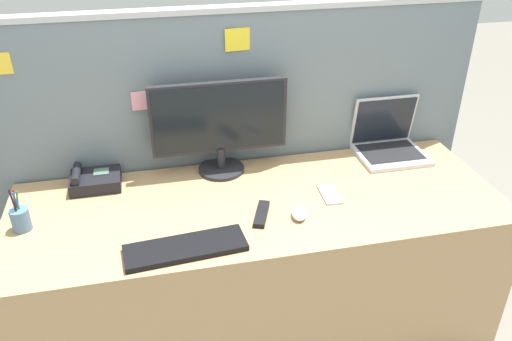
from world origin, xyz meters
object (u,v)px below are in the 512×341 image
Objects in this scene: computer_mouse_right_hand at (299,213)px; cell_phone_silver_slab at (330,194)px; desktop_monitor at (219,123)px; tv_remote at (262,214)px; laptop at (388,140)px; keyboard_main at (185,248)px; pen_cup at (20,219)px; desk_phone at (94,180)px.

cell_phone_silver_slab is (0.17, 0.12, -0.01)m from computer_mouse_right_hand.
tv_remote is (0.10, -0.40, -0.22)m from desktop_monitor.
laptop reaches higher than cell_phone_silver_slab.
keyboard_main is 0.65m from pen_cup.
desk_phone is 1.37× the size of cell_phone_silver_slab.
tv_remote reaches higher than cell_phone_silver_slab.
desktop_monitor is 0.83m from laptop.
keyboard_main is (-0.22, -0.55, -0.22)m from desktop_monitor.
pen_cup is at bearing -160.34° from desktop_monitor.
pen_cup is 1.19× the size of cell_phone_silver_slab.
desk_phone is at bearing -177.16° from desktop_monitor.
computer_mouse_right_hand reaches higher than keyboard_main.
desktop_monitor is 0.47m from tv_remote.
laptop reaches higher than desk_phone.
computer_mouse_right_hand is at bearing -61.32° from desktop_monitor.
tv_remote is at bearing -178.03° from computer_mouse_right_hand.
pen_cup is 0.92m from tv_remote.
desktop_monitor is 1.89× the size of laptop.
laptop is at bearing 23.22° from keyboard_main.
computer_mouse_right_hand is at bearing -27.33° from desk_phone.
computer_mouse_right_hand reaches higher than tv_remote.
desk_phone reaches higher than computer_mouse_right_hand.
cell_phone_silver_slab is at bearing -142.15° from laptop.
keyboard_main is 4.36× the size of computer_mouse_right_hand.
pen_cup is (-1.62, -0.29, -0.02)m from laptop.
keyboard_main is at bearing -24.04° from pen_cup.
desktop_monitor is at bearing 124.42° from tv_remote.
pen_cup is (-1.05, 0.15, 0.03)m from computer_mouse_right_hand.
keyboard_main is 2.57× the size of tv_remote.
laptop is at bearing 9.96° from pen_cup.
laptop reaches higher than keyboard_main.
laptop is at bearing -0.31° from desktop_monitor.
pen_cup is at bearing -134.14° from desk_phone.
pen_cup is 1.07× the size of tv_remote.
laptop is (0.81, -0.00, -0.17)m from desktop_monitor.
cell_phone_silver_slab is at bearing 15.84° from keyboard_main.
tv_remote is (0.32, 0.15, -0.00)m from keyboard_main.
computer_mouse_right_hand is (0.46, 0.11, 0.01)m from keyboard_main.
computer_mouse_right_hand is 0.65× the size of cell_phone_silver_slab.
pen_cup reaches higher than computer_mouse_right_hand.
tv_remote is at bearing -7.14° from pen_cup.
laptop is 3.17× the size of computer_mouse_right_hand.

